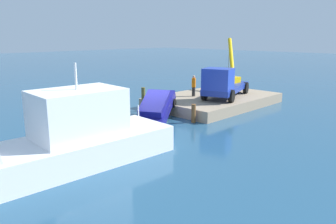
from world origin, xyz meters
name	(u,v)px	position (x,y,z in m)	size (l,w,h in m)	color
ground	(154,119)	(0.00, 0.00, 0.00)	(200.00, 200.00, 0.00)	navy
dock	(214,100)	(-6.99, 0.00, 0.40)	(10.79, 7.14, 0.81)	gray
crane_truck	(224,83)	(-6.67, 1.18, 2.07)	(8.86, 5.73, 4.81)	navy
dock_worker	(194,86)	(-5.56, -1.08, 1.71)	(0.34, 0.34, 1.76)	#242424
salvaged_car	(155,110)	(0.27, 0.36, 0.75)	(4.86, 3.86, 2.87)	navy
moored_yacht	(40,159)	(10.01, 3.56, 0.68)	(11.75, 3.86, 6.04)	white
piling_near	(143,100)	(-1.05, -2.37, 0.96)	(0.30, 0.30, 1.92)	#4E4F28
piling_mid	(165,105)	(-0.95, 0.16, 0.90)	(0.37, 0.37, 1.81)	brown
piling_far	(194,113)	(-1.23, 2.63, 0.64)	(0.31, 0.31, 1.29)	brown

